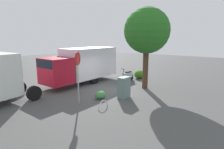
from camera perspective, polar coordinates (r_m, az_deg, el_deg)
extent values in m
plane|color=#4A4B49|center=(13.48, -0.57, -4.88)|extent=(60.00, 60.00, 0.00)
cylinder|color=black|center=(16.66, -10.26, -0.31)|extent=(0.91, 0.30, 0.90)
cylinder|color=black|center=(15.31, -5.53, -1.21)|extent=(0.91, 0.30, 0.90)
cylinder|color=black|center=(13.85, -26.85, -3.76)|extent=(0.91, 0.30, 0.90)
cylinder|color=black|center=(12.20, -23.03, -5.37)|extent=(0.91, 0.30, 0.90)
cube|color=white|center=(16.04, -7.08, 3.81)|extent=(4.89, 2.44, 2.47)
cube|color=#AA1327|center=(13.94, -17.00, 1.07)|extent=(1.90, 2.19, 1.90)
cube|color=black|center=(13.85, -17.15, 3.52)|extent=(1.92, 2.03, 0.60)
cylinder|color=black|center=(15.59, 3.35, -1.59)|extent=(0.57, 0.15, 0.56)
cylinder|color=black|center=(16.58, 5.98, -0.85)|extent=(0.57, 0.15, 0.56)
cube|color=silver|center=(16.06, 4.82, -0.20)|extent=(1.13, 0.42, 0.48)
cube|color=black|center=(16.09, 5.05, 0.79)|extent=(0.66, 0.34, 0.12)
cylinder|color=slate|center=(15.52, 3.48, 0.42)|extent=(0.29, 0.10, 0.69)
cylinder|color=black|center=(15.45, 3.50, 1.70)|extent=(0.09, 0.55, 0.04)
cylinder|color=#9E9EA3|center=(10.60, -10.48, -1.70)|extent=(0.08, 0.08, 2.82)
cylinder|color=red|center=(10.38, -10.64, 4.86)|extent=(0.71, 0.32, 0.76)
cube|color=yellow|center=(10.47, -10.51, 1.38)|extent=(0.33, 0.33, 0.44)
cylinder|color=#47301E|center=(13.88, 10.35, 2.02)|extent=(0.41, 0.41, 3.12)
sphere|color=#24681F|center=(13.71, 10.76, 13.26)|extent=(3.28, 3.28, 3.28)
cube|color=slate|center=(11.62, 3.76, -4.09)|extent=(0.83, 0.52, 1.36)
torus|color=#B7B7BC|center=(10.25, -2.79, -10.23)|extent=(0.85, 0.08, 0.85)
ellipsoid|color=#428746|center=(11.62, -3.67, -6.32)|extent=(0.72, 0.59, 0.49)
ellipsoid|color=#386C1B|center=(17.46, 8.52, 0.07)|extent=(1.14, 0.93, 0.77)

